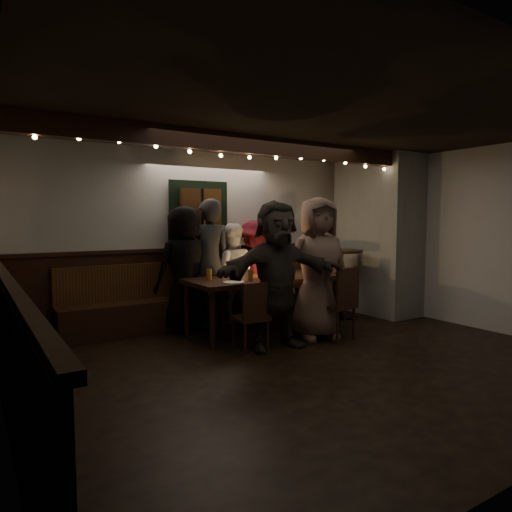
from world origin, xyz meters
TOP-DOWN VIEW (x-y plane):
  - room at (1.07, 1.42)m, footprint 6.02×5.01m
  - dining_table at (0.29, 1.40)m, footprint 2.16×0.93m
  - chair_near_left at (-0.35, 0.65)m, footprint 0.40×0.40m
  - chair_near_right at (0.86, 0.45)m, footprint 0.50×0.50m
  - chair_end at (1.75, 1.45)m, footprint 0.49×0.49m
  - high_top at (1.86, 1.53)m, footprint 0.68×0.68m
  - person_a at (-0.62, 2.05)m, footprint 0.93×0.68m
  - person_b at (-0.22, 2.08)m, footprint 0.75×0.57m
  - person_c at (0.18, 2.14)m, footprint 0.89×0.79m
  - person_d at (0.61, 2.14)m, footprint 1.12×0.82m
  - person_e at (1.10, 2.13)m, footprint 1.01×0.73m
  - person_f at (-0.04, 0.62)m, footprint 1.72×0.69m
  - person_g at (0.69, 0.72)m, footprint 1.02×0.78m

SIDE VIEW (x-z plane):
  - chair_end at x=1.75m, z-range 0.05..0.89m
  - chair_near_left at x=-0.35m, z-range 0.05..0.89m
  - chair_near_right at x=0.86m, z-range 0.06..1.02m
  - high_top at x=1.86m, z-range 0.14..1.23m
  - dining_table at x=0.29m, z-range 0.24..1.18m
  - person_c at x=0.18m, z-range 0.00..1.51m
  - person_d at x=0.61m, z-range 0.00..1.55m
  - person_e at x=1.10m, z-range 0.00..1.59m
  - person_a at x=-0.62m, z-range 0.00..1.76m
  - person_f at x=-0.04m, z-range 0.00..1.81m
  - person_g at x=0.69m, z-range 0.00..1.87m
  - person_b at x=-0.22m, z-range 0.00..1.87m
  - room at x=1.07m, z-range -0.24..2.38m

